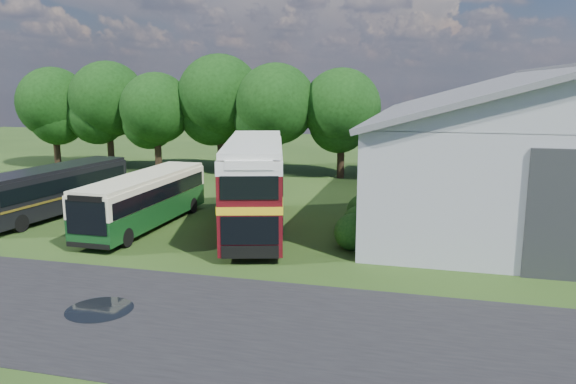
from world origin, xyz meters
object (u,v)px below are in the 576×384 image
(bus_dark_single, at_px, (55,190))
(storage_shed, at_px, (545,140))
(bus_maroon_double, at_px, (255,187))
(bus_green_single, at_px, (144,199))

(bus_dark_single, bearing_deg, storage_shed, 22.97)
(bus_maroon_double, bearing_deg, bus_green_single, 169.64)
(bus_green_single, distance_m, bus_dark_single, 6.24)
(storage_shed, relative_size, bus_maroon_double, 2.24)
(storage_shed, bearing_deg, bus_dark_single, -163.71)
(bus_green_single, relative_size, bus_dark_single, 0.98)
(storage_shed, xyz_separation_m, bus_dark_single, (-26.47, -7.74, -2.71))
(bus_green_single, relative_size, bus_maroon_double, 0.90)
(bus_green_single, height_order, bus_dark_single, bus_dark_single)
(bus_green_single, xyz_separation_m, bus_maroon_double, (5.78, 0.53, 0.85))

